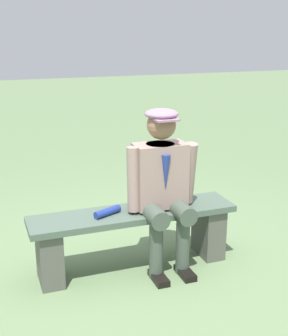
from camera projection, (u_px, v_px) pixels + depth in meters
The scene contains 4 objects.
ground_plane at pixel (134, 267), 3.89m from camera, with size 30.00×30.00×0.00m, color #637C53.
bench at pixel (134, 231), 3.79m from camera, with size 1.67×0.38×0.50m.
seated_man at pixel (163, 182), 3.70m from camera, with size 0.58×0.51×1.31m.
rolled_magazine at pixel (107, 212), 3.65m from camera, with size 0.06×0.06×0.23m, color navy.
Camera 1 is at (1.11, 3.30, 1.91)m, focal length 50.14 mm.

